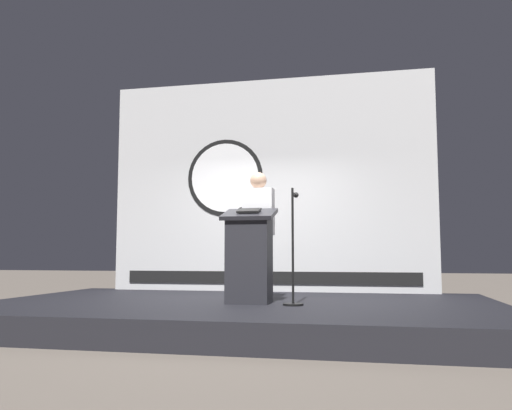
{
  "coord_description": "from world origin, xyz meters",
  "views": [
    {
      "loc": [
        1.58,
        -6.56,
        0.89
      ],
      "look_at": [
        0.15,
        0.16,
        1.54
      ],
      "focal_mm": 36.94,
      "sensor_mm": 36.0,
      "label": 1
    }
  ],
  "objects": [
    {
      "name": "podium",
      "position": [
        0.15,
        -0.24,
        0.87
      ],
      "size": [
        0.64,
        0.5,
        1.18
      ],
      "color": "#26262B",
      "rests_on": "stage_platform"
    },
    {
      "name": "stage_platform",
      "position": [
        0.0,
        0.0,
        0.15
      ],
      "size": [
        6.4,
        4.0,
        0.3
      ],
      "primitive_type": "cube",
      "color": "black",
      "rests_on": "ground"
    },
    {
      "name": "microphone_stand",
      "position": [
        0.71,
        -0.34,
        0.77
      ],
      "size": [
        0.24,
        0.46,
        1.38
      ],
      "color": "black",
      "rests_on": "stage_platform"
    },
    {
      "name": "banner_display",
      "position": [
        -0.02,
        1.85,
        2.03
      ],
      "size": [
        5.3,
        0.12,
        3.49
      ],
      "color": "silver",
      "rests_on": "stage_platform"
    },
    {
      "name": "ground_plane",
      "position": [
        0.0,
        0.0,
        0.0
      ],
      "size": [
        40.0,
        40.0,
        0.0
      ],
      "primitive_type": "plane",
      "color": "#6B6056"
    },
    {
      "name": "speaker_person",
      "position": [
        0.17,
        0.24,
        1.16
      ],
      "size": [
        0.4,
        0.26,
        1.68
      ],
      "color": "black",
      "rests_on": "stage_platform"
    }
  ]
}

